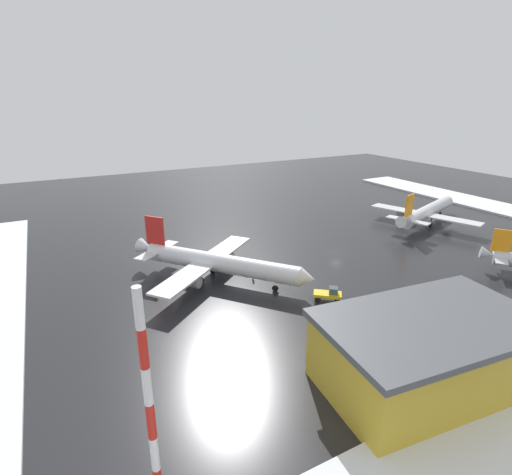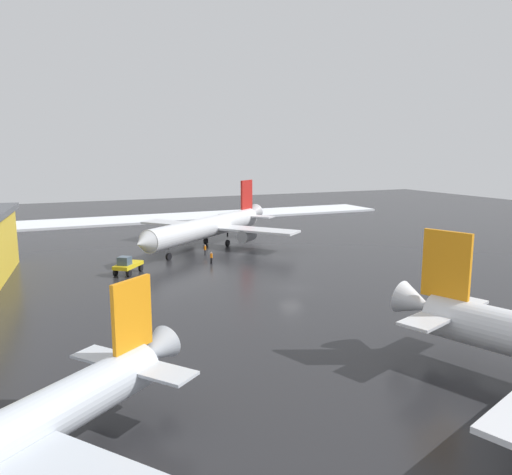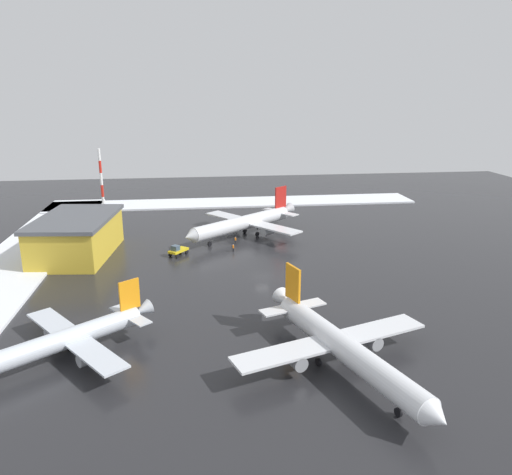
# 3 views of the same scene
# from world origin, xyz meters

# --- Properties ---
(ground_plane) EXTENTS (240.00, 240.00, 0.00)m
(ground_plane) POSITION_xyz_m (0.00, 0.00, 0.00)
(ground_plane) COLOR #232326
(snow_bank_left) EXTENTS (14.00, 116.00, 0.53)m
(snow_bank_left) POSITION_xyz_m (-67.00, 0.00, 0.27)
(snow_bank_left) COLOR white
(snow_bank_left) RESTS_ON ground_plane
(airplane_parked_starboard) EXTENTS (27.26, 30.19, 10.76)m
(airplane_parked_starboard) POSITION_xyz_m (-28.56, -0.49, 3.55)
(airplane_parked_starboard) COLOR silver
(airplane_parked_starboard) RESTS_ON ground_plane
(pushback_tug) EXTENTS (4.96, 4.59, 2.50)m
(pushback_tug) POSITION_xyz_m (-15.19, -16.69, 1.28)
(pushback_tug) COLOR gold
(pushback_tug) RESTS_ON ground_plane
(ground_crew_mid_apron) EXTENTS (0.36, 0.36, 1.71)m
(ground_crew_mid_apron) POSITION_xyz_m (-22.53, -3.35, 0.97)
(ground_crew_mid_apron) COLOR black
(ground_crew_mid_apron) RESTS_ON ground_plane
(ground_crew_beside_wing) EXTENTS (0.36, 0.36, 1.71)m
(ground_crew_beside_wing) POSITION_xyz_m (-16.59, -4.36, 0.97)
(ground_crew_beside_wing) COLOR black
(ground_crew_beside_wing) RESTS_ON ground_plane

